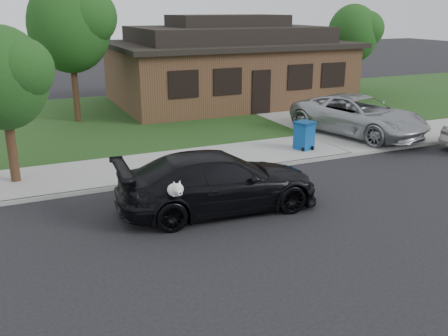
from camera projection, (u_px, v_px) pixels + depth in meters
name	position (u px, v px, depth m)	size (l,w,h in m)	color
ground	(320.00, 205.00, 13.60)	(120.00, 120.00, 0.00)	black
sidewalk	(241.00, 156.00, 17.93)	(60.00, 3.00, 0.12)	gray
curb	(260.00, 167.00, 16.63)	(60.00, 0.12, 0.12)	gray
lawn	(171.00, 114.00, 24.89)	(60.00, 13.00, 0.13)	#193814
driveway	(306.00, 115.00, 24.60)	(4.50, 13.00, 0.14)	gray
sedan	(218.00, 182.00, 13.09)	(5.49, 2.65, 1.56)	black
minivan	(359.00, 115.00, 20.39)	(2.64, 5.73, 1.59)	#A2A5A9
recycling_bin	(304.00, 135.00, 18.44)	(0.79, 0.79, 1.04)	#0C458B
house	(227.00, 65.00, 27.54)	(12.60, 8.60, 4.65)	#422B1C
tree_0	(74.00, 24.00, 21.75)	(3.78, 3.60, 6.34)	#332114
tree_1	(356.00, 33.00, 29.69)	(3.15, 3.00, 5.25)	#332114
tree_2	(7.00, 77.00, 14.19)	(2.73, 2.60, 4.59)	#332114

